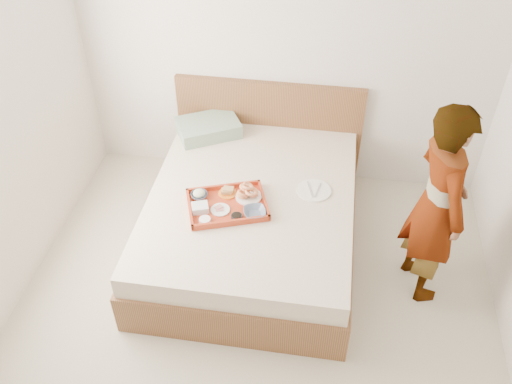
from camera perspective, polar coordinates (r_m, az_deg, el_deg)
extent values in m
cube|color=beige|center=(3.99, -0.94, -15.75)|extent=(3.50, 4.00, 0.01)
cube|color=silver|center=(4.64, 3.13, 14.94)|extent=(3.50, 0.01, 2.60)
cube|color=brown|center=(4.43, -0.44, -2.86)|extent=(1.65, 2.00, 0.53)
cube|color=brown|center=(5.04, 1.32, 6.45)|extent=(1.65, 0.06, 0.95)
cube|color=#91A18D|center=(4.87, -4.90, 6.59)|extent=(0.62, 0.56, 0.12)
cube|color=#B23C21|center=(4.13, -2.97, -1.29)|extent=(0.68, 0.59, 0.05)
cylinder|color=white|center=(4.20, -0.76, -0.47)|extent=(0.25, 0.25, 0.01)
imported|color=#1C2B4B|center=(4.05, -0.14, -2.09)|extent=(0.21, 0.21, 0.04)
cylinder|color=black|center=(4.02, -1.99, -2.58)|extent=(0.11, 0.11, 0.03)
cylinder|color=white|center=(4.10, -3.67, -1.83)|extent=(0.18, 0.18, 0.01)
cylinder|color=orange|center=(4.23, -2.94, -0.14)|extent=(0.18, 0.18, 0.01)
imported|color=#1C2B4B|center=(4.21, -5.83, -0.34)|extent=(0.16, 0.16, 0.04)
cube|color=silver|center=(4.10, -5.76, -1.62)|extent=(0.15, 0.13, 0.05)
cylinder|color=white|center=(4.01, -5.26, -2.90)|extent=(0.11, 0.11, 0.03)
cylinder|color=white|center=(4.30, 5.95, 0.16)|extent=(0.27, 0.27, 0.01)
imported|color=beige|center=(3.97, 18.05, -1.27)|extent=(0.54, 0.67, 1.58)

